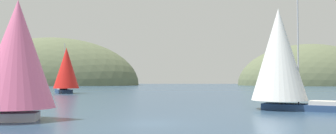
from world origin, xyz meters
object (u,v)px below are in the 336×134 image
sailboat_crimson_sail (1,75)px  sailboat_red_spinnaker (66,69)px  sailboat_pink_spinnaker (15,57)px  sailboat_white_mainsail (280,57)px

sailboat_crimson_sail → sailboat_red_spinnaker: sailboat_red_spinnaker is taller
sailboat_red_spinnaker → sailboat_pink_spinnaker: 47.24m
sailboat_crimson_sail → sailboat_pink_spinnaker: bearing=-62.4°
sailboat_crimson_sail → sailboat_red_spinnaker: size_ratio=0.74×
sailboat_white_mainsail → sailboat_red_spinnaker: (-32.08, 36.29, -0.22)m
sailboat_white_mainsail → sailboat_red_spinnaker: bearing=131.5°
sailboat_crimson_sail → sailboat_red_spinnaker: 16.40m
sailboat_white_mainsail → sailboat_crimson_sail: (-47.73, 41.06, -1.29)m
sailboat_white_mainsail → sailboat_pink_spinnaker: sailboat_white_mainsail is taller
sailboat_red_spinnaker → sailboat_pink_spinnaker: bearing=-76.8°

